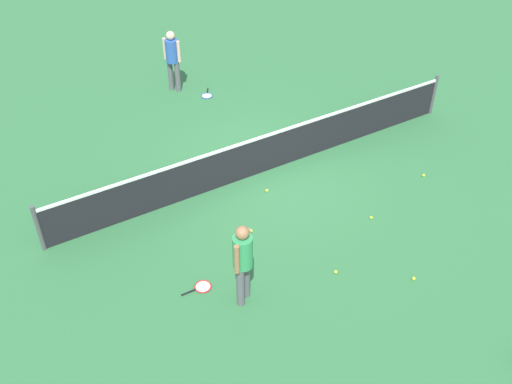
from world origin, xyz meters
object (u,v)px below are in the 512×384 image
(player_far_side, at_px, (172,56))
(tennis_ball_baseline, at_px, (267,190))
(tennis_racket_far_player, at_px, (207,95))
(tennis_ball_midcourt, at_px, (414,278))
(tennis_ball_near_player, at_px, (251,231))
(tennis_ball_by_net, at_px, (424,175))
(player_near_side, at_px, (243,258))
(tennis_racket_near_player, at_px, (202,287))
(tennis_ball_stray_right, at_px, (336,272))
(tennis_ball_stray_left, at_px, (371,218))

(player_far_side, distance_m, tennis_ball_baseline, 5.25)
(tennis_racket_far_player, bearing_deg, tennis_ball_midcourt, -88.72)
(tennis_ball_near_player, height_order, tennis_ball_by_net, same)
(tennis_ball_near_player, xyz_separation_m, tennis_ball_baseline, (0.95, 0.94, 0.00))
(player_near_side, xyz_separation_m, tennis_ball_near_player, (0.99, 1.45, -0.98))
(tennis_ball_near_player, bearing_deg, tennis_ball_baseline, 44.93)
(player_far_side, height_order, tennis_ball_midcourt, player_far_side)
(player_near_side, relative_size, tennis_ball_midcourt, 25.76)
(player_near_side, height_order, tennis_racket_near_player, player_near_side)
(tennis_ball_near_player, height_order, tennis_ball_stray_right, same)
(tennis_ball_stray_right, bearing_deg, tennis_racket_near_player, 157.71)
(tennis_ball_by_net, bearing_deg, tennis_racket_far_player, 113.76)
(tennis_ball_near_player, bearing_deg, tennis_ball_by_net, -5.04)
(tennis_racket_near_player, xyz_separation_m, tennis_racket_far_player, (3.24, 6.18, 0.00))
(tennis_racket_near_player, height_order, tennis_racket_far_player, same)
(player_far_side, height_order, tennis_ball_by_net, player_far_side)
(player_near_side, bearing_deg, tennis_ball_midcourt, -22.10)
(tennis_ball_stray_left, bearing_deg, tennis_ball_stray_right, -150.71)
(tennis_ball_near_player, bearing_deg, tennis_ball_stray_right, -66.18)
(tennis_racket_near_player, xyz_separation_m, tennis_ball_stray_right, (2.29, -0.94, 0.02))
(tennis_racket_far_player, bearing_deg, tennis_ball_stray_left, -84.60)
(player_near_side, distance_m, player_far_side, 7.84)
(tennis_racket_near_player, relative_size, tennis_ball_baseline, 8.86)
(player_near_side, xyz_separation_m, tennis_ball_midcourt, (2.90, -1.18, -0.98))
(tennis_ball_by_net, distance_m, tennis_ball_baseline, 3.56)
(tennis_racket_near_player, xyz_separation_m, tennis_ball_near_player, (1.51, 0.83, 0.02))
(player_far_side, bearing_deg, tennis_ball_stray_right, -92.55)
(tennis_ball_by_net, bearing_deg, tennis_ball_stray_left, -164.64)
(tennis_racket_near_player, xyz_separation_m, tennis_ball_by_net, (5.76, 0.45, 0.02))
(tennis_ball_stray_right, bearing_deg, tennis_ball_by_net, 21.88)
(tennis_ball_midcourt, distance_m, tennis_ball_baseline, 3.70)
(player_near_side, xyz_separation_m, tennis_ball_stray_left, (3.31, 0.54, -0.98))
(player_far_side, relative_size, tennis_ball_stray_left, 25.76)
(tennis_ball_baseline, xyz_separation_m, tennis_ball_stray_left, (1.37, -1.85, 0.00))
(player_far_side, xyz_separation_m, tennis_racket_near_player, (-2.64, -6.92, -1.00))
(player_far_side, relative_size, tennis_ball_baseline, 25.76)
(player_far_side, height_order, tennis_racket_near_player, player_far_side)
(tennis_racket_near_player, distance_m, tennis_racket_far_player, 6.98)
(tennis_ball_by_net, bearing_deg, tennis_ball_stray_right, -158.12)
(tennis_racket_far_player, height_order, tennis_ball_baseline, tennis_ball_baseline)
(player_far_side, bearing_deg, player_near_side, -105.74)
(tennis_ball_midcourt, xyz_separation_m, tennis_ball_baseline, (-0.96, 3.57, 0.00))
(player_far_side, distance_m, tennis_ball_midcourt, 8.81)
(tennis_ball_by_net, relative_size, tennis_ball_midcourt, 1.00)
(tennis_ball_near_player, distance_m, tennis_ball_midcourt, 3.25)
(tennis_ball_midcourt, bearing_deg, tennis_ball_baseline, 105.05)
(tennis_ball_midcourt, xyz_separation_m, tennis_ball_stray_right, (-1.13, 0.86, 0.00))
(tennis_ball_baseline, bearing_deg, tennis_ball_stray_left, -53.41)
(player_far_side, xyz_separation_m, tennis_ball_baseline, (-0.18, -5.15, -0.98))
(tennis_racket_near_player, relative_size, tennis_ball_stray_left, 8.86)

